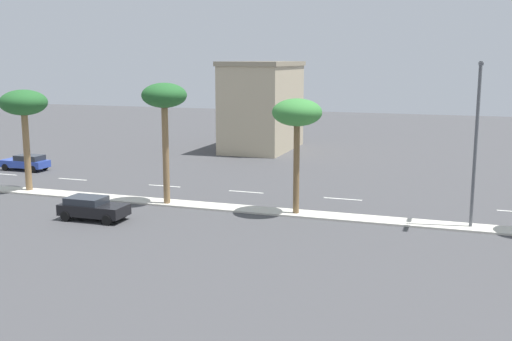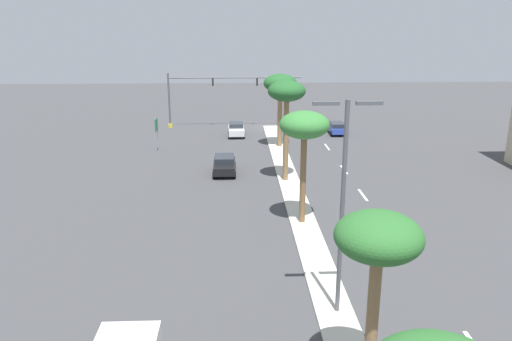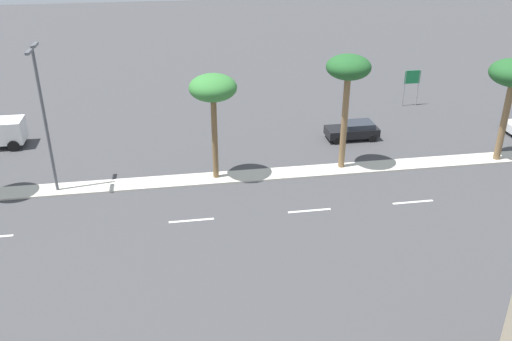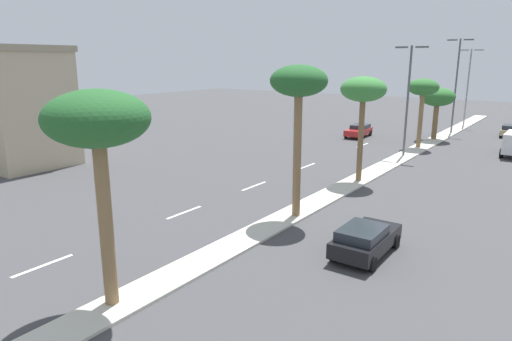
{
  "view_description": "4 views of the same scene",
  "coord_description": "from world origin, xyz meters",
  "px_view_note": "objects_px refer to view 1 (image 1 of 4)",
  "views": [
    {
      "loc": [
        38.0,
        42.55,
        10.04
      ],
      "look_at": [
        -0.38,
        29.46,
        2.69
      ],
      "focal_mm": 43.01,
      "sensor_mm": 36.0,
      "label": 1
    },
    {
      "loc": [
        4.52,
        63.56,
        13.01
      ],
      "look_at": [
        3.17,
        31.57,
        3.49
      ],
      "focal_mm": 35.12,
      "sensor_mm": 36.0,
      "label": 2
    },
    {
      "loc": [
        -34.6,
        35.11,
        17.71
      ],
      "look_at": [
        -3.59,
        30.11,
        2.23
      ],
      "focal_mm": 38.24,
      "sensor_mm": 36.0,
      "label": 3
    },
    {
      "loc": [
        12.71,
        1.91,
        8.74
      ],
      "look_at": [
        -3.38,
        24.32,
        1.96
      ],
      "focal_mm": 31.71,
      "sensor_mm": 36.0,
      "label": 4
    }
  ],
  "objects_px": {
    "palm_tree_right": "(297,115)",
    "sedan_black_leading": "(92,208)",
    "commercial_building": "(262,106)",
    "palm_tree_rear": "(164,100)",
    "palm_tree_far": "(24,105)",
    "sedan_blue_right": "(26,162)",
    "street_lamp_outboard": "(477,131)"
  },
  "relations": [
    {
      "from": "palm_tree_right",
      "to": "sedan_blue_right",
      "type": "distance_m",
      "value": 29.43
    },
    {
      "from": "palm_tree_right",
      "to": "sedan_black_leading",
      "type": "height_order",
      "value": "palm_tree_right"
    },
    {
      "from": "sedan_black_leading",
      "to": "palm_tree_rear",
      "type": "bearing_deg",
      "value": 153.39
    },
    {
      "from": "palm_tree_rear",
      "to": "palm_tree_right",
      "type": "bearing_deg",
      "value": 91.26
    },
    {
      "from": "commercial_building",
      "to": "street_lamp_outboard",
      "type": "distance_m",
      "value": 35.19
    },
    {
      "from": "palm_tree_rear",
      "to": "sedan_black_leading",
      "type": "distance_m",
      "value": 8.77
    },
    {
      "from": "palm_tree_far",
      "to": "commercial_building",
      "type": "bearing_deg",
      "value": 159.63
    },
    {
      "from": "palm_tree_rear",
      "to": "sedan_blue_right",
      "type": "distance_m",
      "value": 21.17
    },
    {
      "from": "palm_tree_far",
      "to": "palm_tree_right",
      "type": "height_order",
      "value": "palm_tree_far"
    },
    {
      "from": "commercial_building",
      "to": "palm_tree_right",
      "type": "xyz_separation_m",
      "value": [
        27.47,
        11.39,
        1.6
      ]
    },
    {
      "from": "palm_tree_far",
      "to": "sedan_black_leading",
      "type": "height_order",
      "value": "palm_tree_far"
    },
    {
      "from": "commercial_building",
      "to": "palm_tree_right",
      "type": "relative_size",
      "value": 1.59
    },
    {
      "from": "palm_tree_far",
      "to": "street_lamp_outboard",
      "type": "xyz_separation_m",
      "value": [
        0.13,
        32.32,
        -0.76
      ]
    },
    {
      "from": "sedan_blue_right",
      "to": "sedan_black_leading",
      "type": "relative_size",
      "value": 1.02
    },
    {
      "from": "sedan_black_leading",
      "to": "palm_tree_right",
      "type": "bearing_deg",
      "value": 114.43
    },
    {
      "from": "commercial_building",
      "to": "sedan_black_leading",
      "type": "distance_m",
      "value": 33.15
    },
    {
      "from": "palm_tree_rear",
      "to": "sedan_blue_right",
      "type": "relative_size",
      "value": 1.91
    },
    {
      "from": "commercial_building",
      "to": "palm_tree_rear",
      "type": "xyz_separation_m",
      "value": [
        27.67,
        2.07,
        2.38
      ]
    },
    {
      "from": "palm_tree_far",
      "to": "palm_tree_rear",
      "type": "relative_size",
      "value": 0.92
    },
    {
      "from": "commercial_building",
      "to": "palm_tree_far",
      "type": "bearing_deg",
      "value": -20.37
    },
    {
      "from": "street_lamp_outboard",
      "to": "sedan_black_leading",
      "type": "relative_size",
      "value": 2.29
    },
    {
      "from": "commercial_building",
      "to": "palm_tree_right",
      "type": "height_order",
      "value": "commercial_building"
    },
    {
      "from": "commercial_building",
      "to": "sedan_black_leading",
      "type": "height_order",
      "value": "commercial_building"
    },
    {
      "from": "street_lamp_outboard",
      "to": "palm_tree_right",
      "type": "bearing_deg",
      "value": -88.81
    },
    {
      "from": "palm_tree_far",
      "to": "sedan_black_leading",
      "type": "distance_m",
      "value": 12.59
    },
    {
      "from": "commercial_building",
      "to": "palm_tree_right",
      "type": "bearing_deg",
      "value": 22.52
    },
    {
      "from": "commercial_building",
      "to": "sedan_blue_right",
      "type": "relative_size",
      "value": 2.71
    },
    {
      "from": "street_lamp_outboard",
      "to": "sedan_black_leading",
      "type": "xyz_separation_m",
      "value": [
        5.64,
        -22.79,
        -5.1
      ]
    },
    {
      "from": "palm_tree_right",
      "to": "street_lamp_outboard",
      "type": "distance_m",
      "value": 10.89
    },
    {
      "from": "sedan_black_leading",
      "to": "street_lamp_outboard",
      "type": "bearing_deg",
      "value": 103.91
    },
    {
      "from": "palm_tree_right",
      "to": "sedan_black_leading",
      "type": "distance_m",
      "value": 14.31
    },
    {
      "from": "sedan_blue_right",
      "to": "palm_tree_rear",
      "type": "bearing_deg",
      "value": 66.5
    }
  ]
}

